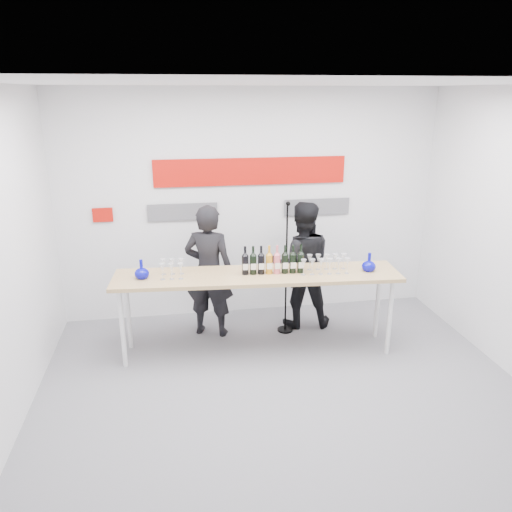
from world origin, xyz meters
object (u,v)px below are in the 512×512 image
at_px(presenter_right, 301,265).
at_px(mic_stand, 286,293).
at_px(tasting_table, 257,280).
at_px(presenter_left, 209,271).

height_order(presenter_right, mic_stand, mic_stand).
height_order(tasting_table, mic_stand, mic_stand).
bearing_deg(presenter_left, mic_stand, -165.62).
bearing_deg(presenter_right, tasting_table, 49.49).
bearing_deg(presenter_right, mic_stand, 42.99).
relative_size(tasting_table, presenter_right, 1.99).
xyz_separation_m(presenter_right, mic_stand, (-0.24, -0.17, -0.30)).
xyz_separation_m(tasting_table, presenter_left, (-0.51, 0.55, -0.06)).
bearing_deg(mic_stand, presenter_left, 168.63).
relative_size(presenter_left, mic_stand, 0.98).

